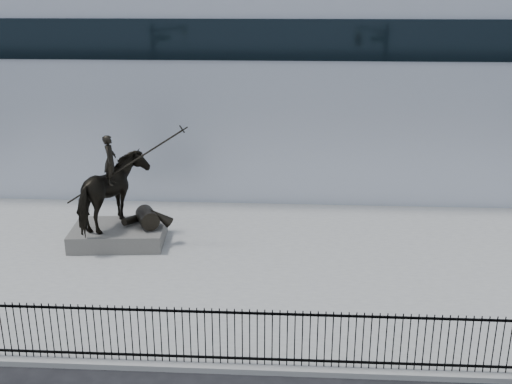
{
  "coord_description": "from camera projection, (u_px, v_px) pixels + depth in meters",
  "views": [
    {
      "loc": [
        1.4,
        -11.25,
        8.75
      ],
      "look_at": [
        0.4,
        6.0,
        2.99
      ],
      "focal_mm": 42.0,
      "sensor_mm": 36.0,
      "label": 1
    }
  ],
  "objects": [
    {
      "name": "plaza",
      "position": [
        246.0,
        265.0,
        20.1
      ],
      "size": [
        30.0,
        12.0,
        0.15
      ],
      "primitive_type": "cube",
      "color": "gray",
      "rests_on": "ground"
    },
    {
      "name": "building",
      "position": [
        264.0,
        79.0,
        31.02
      ],
      "size": [
        44.0,
        14.0,
        9.0
      ],
      "primitive_type": "cube",
      "color": "#B3BAC4",
      "rests_on": "ground"
    },
    {
      "name": "picket_fence",
      "position": [
        228.0,
        336.0,
        14.4
      ],
      "size": [
        22.1,
        0.1,
        1.5
      ],
      "color": "black",
      "rests_on": "plaza"
    },
    {
      "name": "statue_plinth",
      "position": [
        119.0,
        235.0,
        21.62
      ],
      "size": [
        3.45,
        2.52,
        0.61
      ],
      "primitive_type": "cube",
      "rotation": [
        0.0,
        0.0,
        0.09
      ],
      "color": "#575450",
      "rests_on": "plaza"
    },
    {
      "name": "equestrian_statue",
      "position": [
        117.0,
        193.0,
        21.12
      ],
      "size": [
        4.17,
        2.76,
        3.54
      ],
      "rotation": [
        0.0,
        0.0,
        0.09
      ],
      "color": "black",
      "rests_on": "statue_plinth"
    }
  ]
}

